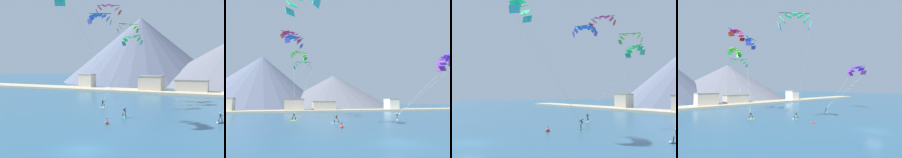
{
  "view_description": "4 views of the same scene",
  "coord_description": "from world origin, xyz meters",
  "views": [
    {
      "loc": [
        13.19,
        -21.63,
        8.62
      ],
      "look_at": [
        -3.26,
        14.31,
        6.56
      ],
      "focal_mm": 40.0,
      "sensor_mm": 36.0,
      "label": 1
    },
    {
      "loc": [
        -10.81,
        -16.28,
        4.25
      ],
      "look_at": [
        -2.23,
        15.59,
        8.47
      ],
      "focal_mm": 28.0,
      "sensor_mm": 36.0,
      "label": 2
    },
    {
      "loc": [
        29.09,
        -6.53,
        5.4
      ],
      "look_at": [
        0.44,
        12.09,
        7.49
      ],
      "focal_mm": 40.0,
      "sensor_mm": 36.0,
      "label": 3
    },
    {
      "loc": [
        -31.5,
        -12.81,
        7.62
      ],
      "look_at": [
        -3.81,
        17.34,
        9.51
      ],
      "focal_mm": 28.0,
      "sensor_mm": 36.0,
      "label": 4
    }
  ],
  "objects": [
    {
      "name": "parafoil_kite_distant_low_drift",
      "position": [
        -10.54,
        24.25,
        18.47
      ],
      "size": [
        4.3,
        4.34,
        2.37
      ],
      "color": "#4641B4"
    },
    {
      "name": "ground_plane",
      "position": [
        0.0,
        0.0,
        0.0
      ],
      "size": [
        400.0,
        400.0,
        0.0
      ],
      "primitive_type": "plane",
      "color": "#2D5B7A"
    },
    {
      "name": "kitesurfer_near_lead",
      "position": [
        -2.34,
        17.08,
        0.51
      ],
      "size": [
        1.64,
        1.35,
        1.72
      ],
      "color": "#33B266",
      "rests_on": "ground"
    },
    {
      "name": "shore_building_quay_west",
      "position": [
        -9.41,
        59.43,
        2.69
      ],
      "size": [
        7.94,
        5.68,
        5.36
      ],
      "color": "beige",
      "rests_on": "ground"
    },
    {
      "name": "shoreline_strip",
      "position": [
        0.0,
        57.39,
        0.35
      ],
      "size": [
        180.0,
        10.0,
        0.7
      ],
      "primitive_type": "cube",
      "color": "#BCAD8E",
      "rests_on": "ground"
    },
    {
      "name": "shore_building_promenade_mid",
      "position": [
        36.13,
        59.01,
        2.76
      ],
      "size": [
        5.2,
        5.98,
        5.5
      ],
      "color": "silver",
      "rests_on": "ground"
    },
    {
      "name": "race_marker_buoy",
      "position": [
        -2.76,
        11.36,
        0.16
      ],
      "size": [
        0.56,
        0.56,
        1.02
      ],
      "color": "red",
      "rests_on": "ground"
    },
    {
      "name": "kitesurfer_near_trail",
      "position": [
        12.46,
        18.86,
        0.46
      ],
      "size": [
        1.29,
        1.68,
        1.67
      ],
      "color": "black",
      "rests_on": "ground"
    },
    {
      "name": "kitesurfer_mid_center",
      "position": [
        -9.8,
        24.37,
        0.47
      ],
      "size": [
        1.74,
        1.13,
        1.67
      ],
      "color": "yellow",
      "rests_on": "ground"
    },
    {
      "name": "parafoil_kite_distant_mid_solo",
      "position": [
        -11.23,
        29.76,
        21.64
      ],
      "size": [
        5.65,
        4.51,
        2.31
      ],
      "color": "maroon"
    },
    {
      "name": "shore_building_harbour_front",
      "position": [
        3.37,
        60.76,
        2.17
      ],
      "size": [
        10.29,
        5.37,
        4.32
      ],
      "color": "#B7AD9E",
      "rests_on": "ground"
    },
    {
      "name": "parafoil_kite_near_lead",
      "position": [
        -9.57,
        9.86,
        19.9
      ],
      "size": [
        10.09,
        9.7,
        19.8
      ],
      "color": "#3BBDC3"
    },
    {
      "name": "parafoil_kite_mid_center",
      "position": [
        -7.7,
        35.63,
        15.01
      ],
      "size": [
        5.62,
        12.41,
        14.77
      ],
      "color": "teal"
    },
    {
      "name": "parafoil_kite_distant_high_outer",
      "position": [
        -8.88,
        35.86,
        18.19
      ],
      "size": [
        5.18,
        4.27,
        2.4
      ],
      "color": "green"
    },
    {
      "name": "mountain_peak_west_ridge",
      "position": [
        19.16,
        108.37,
        11.57
      ],
      "size": [
        82.56,
        82.56,
        23.14
      ],
      "color": "slate",
      "rests_on": "ground"
    },
    {
      "name": "parafoil_kite_near_trail",
      "position": [
        22.29,
        14.16,
        13.16
      ],
      "size": [
        12.14,
        8.57,
        13.01
      ],
      "color": "purple"
    }
  ]
}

